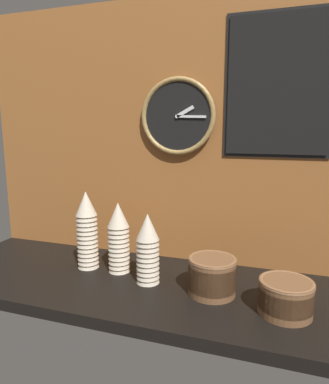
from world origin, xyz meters
TOP-DOWN VIEW (x-y plane):
  - ground_plane at (0.00, 0.00)cm, footprint 160.00×56.00cm
  - wall_tiled_back at (0.00, 26.50)cm, footprint 160.00×3.00cm
  - cup_stack_center_right at (4.54, -0.72)cm, footprint 8.33×8.33cm
  - cup_stack_center at (-9.63, 4.94)cm, footprint 8.33×8.33cm
  - cup_stack_center_left at (-23.15, 4.60)cm, footprint 8.33×8.33cm
  - bowl_stack_far_right at (51.34, -7.58)cm, footprint 16.19×16.19cm
  - bowl_stack_right at (28.05, -1.94)cm, footprint 16.19×16.19cm
  - wall_clock at (8.32, 23.46)cm, footprint 30.36×2.70cm
  - menu_board at (45.32, 24.35)cm, footprint 37.92×1.32cm

SIDE VIEW (x-z plane):
  - ground_plane at x=0.00cm, z-range -4.00..0.00cm
  - bowl_stack_far_right at x=51.34cm, z-range 0.33..10.89cm
  - bowl_stack_right at x=28.05cm, z-range 0.33..12.98cm
  - cup_stack_center_right at x=4.54cm, z-range 0.00..25.61cm
  - cup_stack_center at x=-9.63cm, z-range 0.00..27.39cm
  - cup_stack_center_left at x=-23.15cm, z-range 0.00..30.95cm
  - wall_tiled_back at x=0.00cm, z-range 0.00..105.00cm
  - wall_clock at x=8.32cm, z-range 44.35..74.71cm
  - menu_board at x=45.32cm, z-range 44.29..95.63cm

